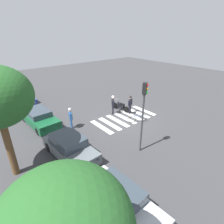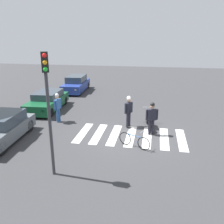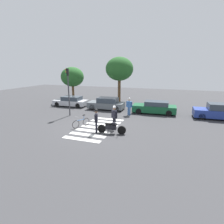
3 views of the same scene
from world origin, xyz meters
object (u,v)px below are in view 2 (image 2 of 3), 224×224
(car_grey_coupe, at_px, (2,128))
(car_green_compact, at_px, (48,101))
(pedestrian_bystander, at_px, (58,105))
(traffic_light_pole, at_px, (48,97))
(leaning_bicycle, at_px, (134,140))
(police_motorcycle, at_px, (148,120))
(car_blue_hatchback, at_px, (76,84))
(officer_by_motorcycle, at_px, (129,109))
(officer_on_foot, at_px, (152,116))

(car_grey_coupe, height_order, car_green_compact, car_grey_coupe)
(pedestrian_bystander, height_order, traffic_light_pole, traffic_light_pole)
(car_grey_coupe, xyz_separation_m, car_green_compact, (5.56, 0.01, -0.03))
(traffic_light_pole, bearing_deg, car_grey_coupe, 57.00)
(traffic_light_pole, bearing_deg, leaning_bicycle, -44.46)
(police_motorcycle, xyz_separation_m, car_grey_coupe, (-3.32, 7.41, 0.22))
(car_blue_hatchback, height_order, traffic_light_pole, traffic_light_pole)
(car_grey_coupe, height_order, car_blue_hatchback, car_blue_hatchback)
(police_motorcycle, height_order, officer_by_motorcycle, officer_by_motorcycle)
(leaning_bicycle, bearing_deg, car_grey_coupe, 93.47)
(police_motorcycle, height_order, car_grey_coupe, car_grey_coupe)
(officer_on_foot, bearing_deg, leaning_bicycle, 155.88)
(pedestrian_bystander, bearing_deg, car_green_compact, 37.04)
(police_motorcycle, relative_size, car_grey_coupe, 0.50)
(police_motorcycle, xyz_separation_m, car_blue_hatchback, (8.36, 7.26, 0.25))
(pedestrian_bystander, bearing_deg, officer_by_motorcycle, -90.85)
(car_green_compact, height_order, traffic_light_pole, traffic_light_pole)
(traffic_light_pole, bearing_deg, officer_by_motorcycle, -22.15)
(officer_by_motorcycle, distance_m, traffic_light_pole, 6.46)
(officer_on_foot, relative_size, officer_by_motorcycle, 0.98)
(pedestrian_bystander, bearing_deg, leaning_bicycle, -118.87)
(officer_on_foot, relative_size, car_green_compact, 0.40)
(car_green_compact, bearing_deg, car_blue_hatchback, -1.47)
(officer_by_motorcycle, bearing_deg, leaning_bicycle, -167.68)
(officer_on_foot, height_order, pedestrian_bystander, officer_on_foot)
(car_grey_coupe, bearing_deg, car_blue_hatchback, -0.73)
(officer_on_foot, height_order, car_blue_hatchback, officer_on_foot)
(police_motorcycle, bearing_deg, pedestrian_bystander, 91.26)
(leaning_bicycle, xyz_separation_m, car_grey_coupe, (-0.41, 6.82, 0.30))
(leaning_bicycle, xyz_separation_m, pedestrian_bystander, (2.78, 5.05, 0.71))
(leaning_bicycle, xyz_separation_m, car_green_compact, (5.15, 6.83, 0.27))
(officer_by_motorcycle, distance_m, car_green_compact, 6.71)
(leaning_bicycle, distance_m, pedestrian_bystander, 5.80)
(car_grey_coupe, bearing_deg, police_motorcycle, -65.87)
(car_green_compact, xyz_separation_m, car_blue_hatchback, (6.11, -0.16, 0.06))
(police_motorcycle, relative_size, car_blue_hatchback, 0.47)
(officer_by_motorcycle, height_order, pedestrian_bystander, officer_by_motorcycle)
(car_green_compact, distance_m, traffic_light_pole, 9.35)
(car_green_compact, bearing_deg, officer_on_foot, -114.03)
(leaning_bicycle, bearing_deg, car_green_compact, 53.00)
(leaning_bicycle, height_order, traffic_light_pole, traffic_light_pole)
(car_grey_coupe, bearing_deg, car_green_compact, 0.09)
(leaning_bicycle, distance_m, traffic_light_pole, 4.99)
(police_motorcycle, relative_size, officer_on_foot, 1.17)
(officer_by_motorcycle, height_order, traffic_light_pole, traffic_light_pole)
(leaning_bicycle, height_order, officer_on_foot, officer_on_foot)
(car_grey_coupe, bearing_deg, traffic_light_pole, -123.00)
(car_grey_coupe, distance_m, traffic_light_pole, 5.29)
(police_motorcycle, distance_m, car_blue_hatchback, 11.07)
(pedestrian_bystander, distance_m, traffic_light_pole, 6.47)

